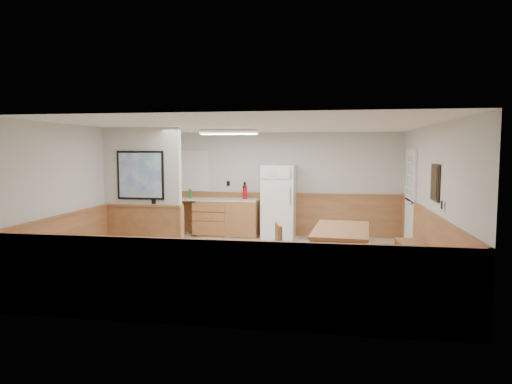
% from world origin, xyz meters
% --- Properties ---
extents(ground, '(6.00, 6.00, 0.00)m').
position_xyz_m(ground, '(0.00, 0.00, 0.00)').
color(ground, '#C2B38B').
rests_on(ground, ground).
extents(ceiling, '(6.00, 6.00, 0.02)m').
position_xyz_m(ceiling, '(0.00, 0.00, 2.50)').
color(ceiling, white).
rests_on(ceiling, back_wall).
extents(back_wall, '(6.00, 0.02, 2.50)m').
position_xyz_m(back_wall, '(0.00, 3.00, 1.25)').
color(back_wall, silver).
rests_on(back_wall, ground).
extents(right_wall, '(0.02, 6.00, 2.50)m').
position_xyz_m(right_wall, '(3.00, 0.00, 1.25)').
color(right_wall, silver).
rests_on(right_wall, ground).
extents(left_wall, '(0.02, 6.00, 2.50)m').
position_xyz_m(left_wall, '(-3.00, 0.00, 1.25)').
color(left_wall, silver).
rests_on(left_wall, ground).
extents(wainscot_back, '(6.00, 0.04, 1.00)m').
position_xyz_m(wainscot_back, '(0.00, 2.98, 0.50)').
color(wainscot_back, '#B17446').
rests_on(wainscot_back, ground).
extents(wainscot_right, '(0.04, 6.00, 1.00)m').
position_xyz_m(wainscot_right, '(2.98, 0.00, 0.50)').
color(wainscot_right, '#B17446').
rests_on(wainscot_right, ground).
extents(wainscot_left, '(0.04, 6.00, 1.00)m').
position_xyz_m(wainscot_left, '(-2.98, 0.00, 0.50)').
color(wainscot_left, '#B17446').
rests_on(wainscot_left, ground).
extents(partition_wall, '(1.50, 0.20, 2.50)m').
position_xyz_m(partition_wall, '(-2.25, 0.19, 1.23)').
color(partition_wall, silver).
rests_on(partition_wall, ground).
extents(kitchen_counter, '(2.20, 0.61, 1.00)m').
position_xyz_m(kitchen_counter, '(-1.21, 2.68, 0.46)').
color(kitchen_counter, '#AC6C3D').
rests_on(kitchen_counter, ground).
extents(exterior_door, '(0.07, 1.02, 2.15)m').
position_xyz_m(exterior_door, '(2.96, 1.90, 1.05)').
color(exterior_door, white).
rests_on(exterior_door, ground).
extents(kitchen_window, '(0.80, 0.04, 1.00)m').
position_xyz_m(kitchen_window, '(-2.10, 2.98, 1.55)').
color(kitchen_window, white).
rests_on(kitchen_window, back_wall).
extents(wall_painting, '(0.04, 0.50, 0.60)m').
position_xyz_m(wall_painting, '(2.97, -0.30, 1.55)').
color(wall_painting, '#322314').
rests_on(wall_painting, right_wall).
extents(fluorescent_fixture, '(1.20, 0.30, 0.09)m').
position_xyz_m(fluorescent_fixture, '(-0.80, 1.30, 2.45)').
color(fluorescent_fixture, white).
rests_on(fluorescent_fixture, ceiling).
extents(refrigerator, '(0.78, 0.73, 1.73)m').
position_xyz_m(refrigerator, '(0.10, 2.63, 0.87)').
color(refrigerator, white).
rests_on(refrigerator, ground).
extents(dining_table, '(1.05, 1.88, 0.75)m').
position_xyz_m(dining_table, '(1.49, -0.26, 0.66)').
color(dining_table, '#AE743F').
rests_on(dining_table, ground).
extents(dining_bench, '(0.56, 1.79, 0.45)m').
position_xyz_m(dining_bench, '(2.76, -0.20, 0.35)').
color(dining_bench, '#AE743F').
rests_on(dining_bench, ground).
extents(dining_chair, '(0.79, 0.61, 0.85)m').
position_xyz_m(dining_chair, '(0.56, -0.52, 0.49)').
color(dining_chair, '#AE743F').
rests_on(dining_chair, ground).
extents(fire_extinguisher, '(0.12, 0.12, 0.41)m').
position_xyz_m(fire_extinguisher, '(-0.73, 2.71, 1.08)').
color(fire_extinguisher, red).
rests_on(fire_extinguisher, kitchen_counter).
extents(soap_bottle, '(0.07, 0.07, 0.23)m').
position_xyz_m(soap_bottle, '(-2.10, 2.71, 1.01)').
color(soap_bottle, '#177E29').
rests_on(soap_bottle, kitchen_counter).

